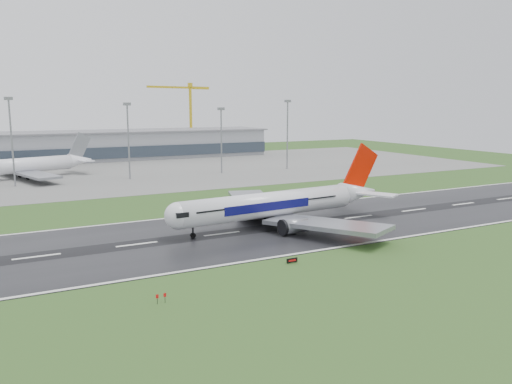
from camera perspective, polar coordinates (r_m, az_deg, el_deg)
ground at (r=113.07m, az=-13.25°, el=-5.78°), size 520.00×520.00×0.00m
runway at (r=113.06m, az=-13.25°, el=-5.76°), size 400.00×45.00×0.10m
apron at (r=234.38m, az=-20.69°, el=1.81°), size 400.00×130.00×0.08m
terminal at (r=293.06m, az=-22.14°, el=4.65°), size 240.00×36.00×15.00m
main_airliner at (r=126.59m, az=3.10°, el=0.46°), size 67.92×65.19×18.58m
parked_airliner at (r=227.97m, az=-24.91°, el=3.54°), size 72.94×70.22×17.41m
tower_crane at (r=325.53m, az=-7.35°, el=8.24°), size 43.55×12.51×43.66m
runway_sign at (r=97.60m, az=4.07°, el=-7.71°), size 2.27×0.95×1.04m
floodmast_2 at (r=206.64m, az=-25.76°, el=4.89°), size 0.64×0.64×31.61m
floodmast_3 at (r=212.06m, az=-14.14°, el=5.40°), size 0.64×0.64×29.68m
floodmast_4 at (r=224.82m, az=-3.92°, el=5.64°), size 0.64×0.64×27.69m
floodmast_5 at (r=239.99m, az=3.55°, el=6.31°), size 0.64×0.64×31.13m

